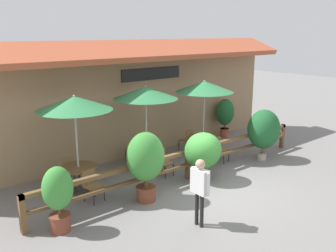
{
  "coord_description": "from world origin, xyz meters",
  "views": [
    {
      "loc": [
        -7.58,
        -6.97,
        4.48
      ],
      "look_at": [
        -0.46,
        1.48,
        1.71
      ],
      "focal_mm": 40.0,
      "sensor_mm": 36.0,
      "label": 1
    }
  ],
  "objects_px": {
    "potted_plant_broad_leaf": "(203,152)",
    "dining_table_far": "(203,140)",
    "patio_umbrella_near": "(74,103)",
    "chair_far_streetside": "(220,148)",
    "chair_middle_wallside": "(134,149)",
    "chair_near_streetside": "(92,184)",
    "potted_plant_entrance_palm": "(225,114)",
    "chair_far_wallside": "(187,139)",
    "patio_umbrella_far": "(204,87)",
    "potted_plant_small_flowering": "(58,194)",
    "chair_middle_streetside": "(164,161)",
    "patio_umbrella_middle": "(146,93)",
    "chair_near_wallside": "(67,168)",
    "dining_table_middle": "(147,152)",
    "potted_plant_tall_tropical": "(264,130)",
    "pedestrian": "(200,184)",
    "dining_table_near": "(79,171)",
    "potted_plant_corner_fern": "(146,160)"
  },
  "relations": [
    {
      "from": "potted_plant_broad_leaf",
      "to": "dining_table_far",
      "type": "bearing_deg",
      "value": 44.26
    },
    {
      "from": "patio_umbrella_near",
      "to": "chair_far_streetside",
      "type": "relative_size",
      "value": 3.28
    },
    {
      "from": "chair_far_streetside",
      "to": "chair_middle_wallside",
      "type": "bearing_deg",
      "value": 130.63
    },
    {
      "from": "chair_near_streetside",
      "to": "potted_plant_entrance_palm",
      "type": "xyz_separation_m",
      "value": [
        7.59,
        1.97,
        0.57
      ]
    },
    {
      "from": "chair_far_wallside",
      "to": "potted_plant_entrance_palm",
      "type": "relative_size",
      "value": 0.51
    },
    {
      "from": "patio_umbrella_far",
      "to": "chair_far_streetside",
      "type": "height_order",
      "value": "patio_umbrella_far"
    },
    {
      "from": "potted_plant_small_flowering",
      "to": "chair_middle_streetside",
      "type": "bearing_deg",
      "value": 15.71
    },
    {
      "from": "patio_umbrella_near",
      "to": "chair_middle_streetside",
      "type": "relative_size",
      "value": 3.28
    },
    {
      "from": "chair_near_streetside",
      "to": "patio_umbrella_middle",
      "type": "relative_size",
      "value": 0.3
    },
    {
      "from": "dining_table_far",
      "to": "chair_near_wallside",
      "type": "bearing_deg",
      "value": 170.63
    },
    {
      "from": "chair_middle_wallside",
      "to": "potted_plant_entrance_palm",
      "type": "relative_size",
      "value": 0.51
    },
    {
      "from": "dining_table_middle",
      "to": "potted_plant_small_flowering",
      "type": "distance_m",
      "value": 4.43
    },
    {
      "from": "chair_middle_streetside",
      "to": "potted_plant_entrance_palm",
      "type": "distance_m",
      "value": 5.29
    },
    {
      "from": "potted_plant_small_flowering",
      "to": "potted_plant_tall_tropical",
      "type": "relative_size",
      "value": 0.86
    },
    {
      "from": "chair_near_streetside",
      "to": "chair_far_streetside",
      "type": "distance_m",
      "value": 5.07
    },
    {
      "from": "potted_plant_tall_tropical",
      "to": "potted_plant_entrance_palm",
      "type": "xyz_separation_m",
      "value": [
        1.22,
        2.89,
        -0.07
      ]
    },
    {
      "from": "chair_far_wallside",
      "to": "pedestrian",
      "type": "height_order",
      "value": "pedestrian"
    },
    {
      "from": "dining_table_near",
      "to": "patio_umbrella_middle",
      "type": "height_order",
      "value": "patio_umbrella_middle"
    },
    {
      "from": "potted_plant_tall_tropical",
      "to": "potted_plant_entrance_palm",
      "type": "distance_m",
      "value": 3.13
    },
    {
      "from": "patio_umbrella_middle",
      "to": "potted_plant_entrance_palm",
      "type": "bearing_deg",
      "value": 11.09
    },
    {
      "from": "chair_near_streetside",
      "to": "patio_umbrella_near",
      "type": "bearing_deg",
      "value": 76.11
    },
    {
      "from": "potted_plant_tall_tropical",
      "to": "potted_plant_corner_fern",
      "type": "height_order",
      "value": "potted_plant_corner_fern"
    },
    {
      "from": "chair_middle_streetside",
      "to": "dining_table_far",
      "type": "xyz_separation_m",
      "value": [
        2.39,
        0.59,
        0.12
      ]
    },
    {
      "from": "dining_table_near",
      "to": "patio_umbrella_middle",
      "type": "bearing_deg",
      "value": 4.29
    },
    {
      "from": "chair_near_streetside",
      "to": "chair_near_wallside",
      "type": "height_order",
      "value": "same"
    },
    {
      "from": "potted_plant_small_flowering",
      "to": "patio_umbrella_near",
      "type": "bearing_deg",
      "value": 51.68
    },
    {
      "from": "potted_plant_small_flowering",
      "to": "patio_umbrella_middle",
      "type": "bearing_deg",
      "value": 26.17
    },
    {
      "from": "potted_plant_small_flowering",
      "to": "potted_plant_tall_tropical",
      "type": "xyz_separation_m",
      "value": [
        7.75,
        0.04,
        0.2
      ]
    },
    {
      "from": "potted_plant_broad_leaf",
      "to": "chair_middle_wallside",
      "type": "bearing_deg",
      "value": 103.79
    },
    {
      "from": "dining_table_middle",
      "to": "potted_plant_corner_fern",
      "type": "xyz_separation_m",
      "value": [
        -1.47,
        -1.93,
        0.57
      ]
    },
    {
      "from": "patio_umbrella_near",
      "to": "potted_plant_tall_tropical",
      "type": "distance_m",
      "value": 6.75
    },
    {
      "from": "patio_umbrella_far",
      "to": "potted_plant_entrance_palm",
      "type": "height_order",
      "value": "patio_umbrella_far"
    },
    {
      "from": "chair_near_streetside",
      "to": "dining_table_far",
      "type": "bearing_deg",
      "value": -4.35
    },
    {
      "from": "chair_far_wallside",
      "to": "potted_plant_corner_fern",
      "type": "relative_size",
      "value": 0.45
    },
    {
      "from": "chair_middle_streetside",
      "to": "pedestrian",
      "type": "xyz_separation_m",
      "value": [
        -1.39,
        -3.02,
        0.58
      ]
    },
    {
      "from": "patio_umbrella_near",
      "to": "chair_middle_streetside",
      "type": "bearing_deg",
      "value": -13.27
    },
    {
      "from": "dining_table_middle",
      "to": "potted_plant_small_flowering",
      "type": "bearing_deg",
      "value": -153.83
    },
    {
      "from": "chair_near_streetside",
      "to": "dining_table_far",
      "type": "distance_m",
      "value": 5.1
    },
    {
      "from": "patio_umbrella_middle",
      "to": "dining_table_near",
      "type": "bearing_deg",
      "value": -175.71
    },
    {
      "from": "dining_table_middle",
      "to": "chair_middle_streetside",
      "type": "bearing_deg",
      "value": -85.75
    },
    {
      "from": "patio_umbrella_near",
      "to": "potted_plant_small_flowering",
      "type": "bearing_deg",
      "value": -128.32
    },
    {
      "from": "patio_umbrella_far",
      "to": "patio_umbrella_middle",
      "type": "bearing_deg",
      "value": 174.68
    },
    {
      "from": "chair_middle_wallside",
      "to": "chair_far_streetside",
      "type": "xyz_separation_m",
      "value": [
        2.43,
        -1.86,
        0.0
      ]
    },
    {
      "from": "chair_far_streetside",
      "to": "chair_near_wallside",
      "type": "bearing_deg",
      "value": 149.99
    },
    {
      "from": "patio_umbrella_near",
      "to": "potted_plant_small_flowering",
      "type": "height_order",
      "value": "patio_umbrella_near"
    },
    {
      "from": "chair_far_wallside",
      "to": "potted_plant_entrance_palm",
      "type": "bearing_deg",
      "value": -176.8
    },
    {
      "from": "chair_near_wallside",
      "to": "potted_plant_tall_tropical",
      "type": "height_order",
      "value": "potted_plant_tall_tropical"
    },
    {
      "from": "dining_table_middle",
      "to": "dining_table_far",
      "type": "xyz_separation_m",
      "value": [
        2.45,
        -0.23,
        0.0
      ]
    },
    {
      "from": "chair_far_streetside",
      "to": "potted_plant_entrance_palm",
      "type": "distance_m",
      "value": 3.28
    },
    {
      "from": "chair_near_wallside",
      "to": "potted_plant_tall_tropical",
      "type": "bearing_deg",
      "value": 171.04
    }
  ]
}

